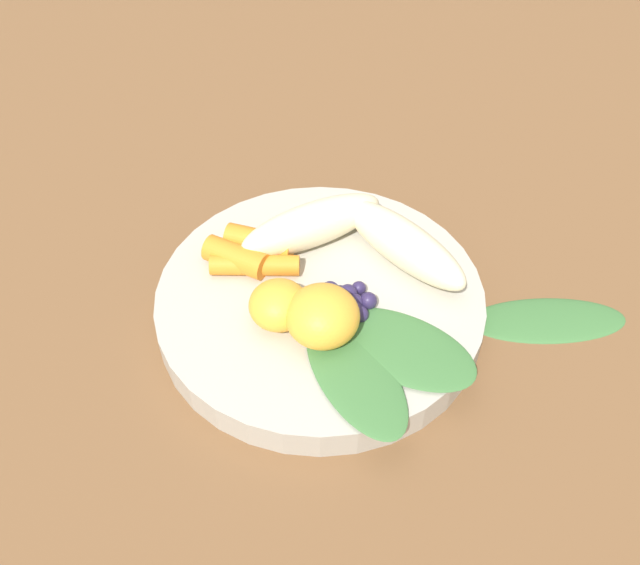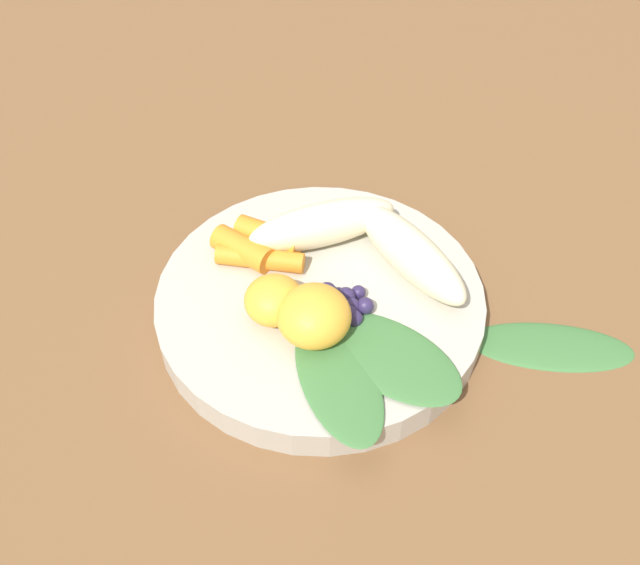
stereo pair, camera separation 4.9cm
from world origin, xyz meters
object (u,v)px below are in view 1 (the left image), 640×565
banana_peeled_right (404,244)px  orange_segment_near (322,316)px  bowl (320,303)px  kale_leaf_stray (548,318)px  banana_peeled_left (312,225)px

banana_peeled_right → orange_segment_near: bearing=98.3°
orange_segment_near → banana_peeled_right: bearing=-107.6°
bowl → kale_leaf_stray: 0.17m
bowl → kale_leaf_stray: bowl is taller
banana_peeled_left → kale_leaf_stray: size_ratio=0.99×
bowl → banana_peeled_right: bearing=-129.4°
bowl → orange_segment_near: 0.05m
banana_peeled_left → kale_leaf_stray: (-0.18, -0.01, -0.04)m
bowl → banana_peeled_right: 0.07m
banana_peeled_right → kale_leaf_stray: (-0.11, -0.00, -0.04)m
banana_peeled_right → bowl: bearing=76.4°
bowl → banana_peeled_right: banana_peeled_right is taller
kale_leaf_stray → orange_segment_near: bearing=-171.8°
banana_peeled_right → kale_leaf_stray: size_ratio=0.99×
banana_peeled_left → bowl: bearing=68.2°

